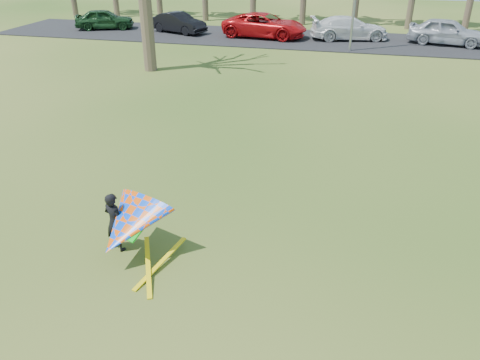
% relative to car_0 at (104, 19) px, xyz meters
% --- Properties ---
extents(ground, '(100.00, 100.00, 0.00)m').
position_rel_car_0_xyz_m(ground, '(16.01, -25.16, -0.78)').
color(ground, '#19480F').
rests_on(ground, ground).
extents(parking_strip, '(46.00, 7.00, 0.06)m').
position_rel_car_0_xyz_m(parking_strip, '(16.01, -0.16, -0.75)').
color(parking_strip, black).
rests_on(parking_strip, ground).
extents(car_0, '(4.54, 3.08, 1.43)m').
position_rel_car_0_xyz_m(car_0, '(0.00, 0.00, 0.00)').
color(car_0, '#16391A').
rests_on(car_0, parking_strip).
extents(car_1, '(4.43, 2.83, 1.38)m').
position_rel_car_0_xyz_m(car_1, '(5.85, -0.09, -0.03)').
color(car_1, black).
rests_on(car_1, parking_strip).
extents(car_2, '(5.96, 3.26, 1.58)m').
position_rel_car_0_xyz_m(car_2, '(12.16, -0.25, 0.07)').
color(car_2, red).
rests_on(car_2, parking_strip).
extents(car_3, '(5.46, 3.26, 1.48)m').
position_rel_car_0_xyz_m(car_3, '(17.80, 0.30, 0.02)').
color(car_3, silver).
rests_on(car_3, parking_strip).
extents(car_4, '(5.04, 2.88, 1.62)m').
position_rel_car_0_xyz_m(car_4, '(23.91, 0.15, 0.09)').
color(car_4, '#A4A8B2').
rests_on(car_4, parking_strip).
extents(kite_flyer, '(2.13, 2.39, 2.02)m').
position_rel_car_0_xyz_m(kite_flyer, '(14.03, -25.26, 0.06)').
color(kite_flyer, black).
rests_on(kite_flyer, ground).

